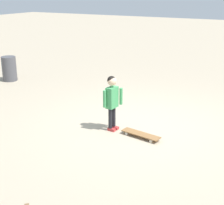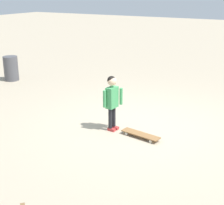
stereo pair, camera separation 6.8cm
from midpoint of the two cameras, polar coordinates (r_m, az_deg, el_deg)
ground_plane at (r=6.71m, az=5.77°, el=-3.96°), size 50.00×50.00×0.00m
child_person at (r=6.28m, az=0.32°, el=0.92°), size 0.25×0.35×1.06m
skateboard at (r=6.18m, az=5.18°, el=-5.41°), size 0.78×0.31×0.07m
trash_bin at (r=10.33m, az=-16.57°, el=5.56°), size 0.41×0.41×0.71m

